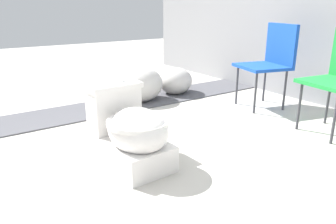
{
  "coord_description": "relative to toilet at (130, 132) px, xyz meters",
  "views": [
    {
      "loc": [
        1.84,
        -0.71,
        1.01
      ],
      "look_at": [
        0.06,
        0.51,
        0.3
      ],
      "focal_mm": 35.0,
      "sensor_mm": 36.0,
      "label": 1
    }
  ],
  "objects": [
    {
      "name": "gravel_strip",
      "position": [
        -1.24,
        0.29,
        -0.21
      ],
      "size": [
        0.56,
        8.0,
        0.01
      ],
      "primitive_type": "cube",
      "color": "#4C4C51",
      "rests_on": "ground"
    },
    {
      "name": "toilet",
      "position": [
        0.0,
        0.0,
        0.0
      ],
      "size": [
        0.65,
        0.41,
        0.52
      ],
      "rotation": [
        0.0,
        0.0,
        0.04
      ],
      "color": "white",
      "rests_on": "ground"
    },
    {
      "name": "boulder_near",
      "position": [
        -1.23,
        0.81,
        -0.04
      ],
      "size": [
        0.52,
        0.6,
        0.37
      ],
      "primitive_type": "ellipsoid",
      "rotation": [
        0.0,
        0.0,
        1.9
      ],
      "color": "#B7B2AD",
      "rests_on": "ground"
    },
    {
      "name": "ground_plane",
      "position": [
        -0.06,
        -0.21,
        -0.22
      ],
      "size": [
        14.0,
        14.0,
        0.0
      ],
      "primitive_type": "plane",
      "color": "#B7B2A8"
    },
    {
      "name": "boulder_far",
      "position": [
        -1.29,
        1.29,
        -0.06
      ],
      "size": [
        0.51,
        0.54,
        0.31
      ],
      "primitive_type": "ellipsoid",
      "rotation": [
        0.0,
        0.0,
        1.96
      ],
      "color": "#B7B2AD",
      "rests_on": "ground"
    },
    {
      "name": "folding_chair_left",
      "position": [
        -0.35,
        1.79,
        0.29
      ],
      "size": [
        0.54,
        0.54,
        0.83
      ],
      "rotation": [
        0.0,
        0.0,
        -1.84
      ],
      "color": "#1947B2",
      "rests_on": "ground"
    }
  ]
}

